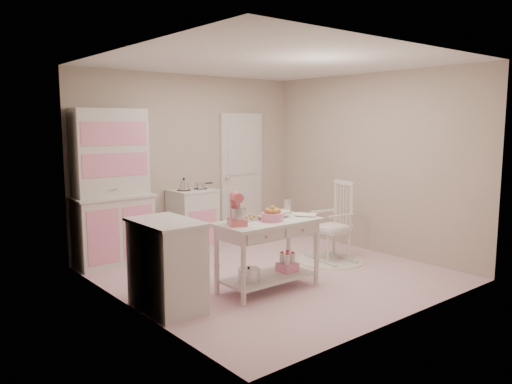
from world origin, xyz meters
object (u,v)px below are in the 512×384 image
Objects in this scene: stand_mixer at (237,209)px; base_cabinet at (167,265)px; bread_basket at (272,217)px; rocking_chair at (331,221)px; hutch at (112,187)px; stove at (193,220)px; work_table at (268,255)px.

base_cabinet is at bearing -167.57° from stand_mixer.
base_cabinet is 3.68× the size of bread_basket.
stand_mixer is at bearing -159.06° from rocking_chair.
hutch is at bearing 82.00° from base_cabinet.
rocking_chair is at bearing 34.96° from stand_mixer.
rocking_chair is at bearing 16.01° from bread_basket.
bread_basket is (-0.26, -2.08, 0.39)m from stove.
hutch is 2.00m from base_cabinet.
stand_mixer is (-0.42, 0.02, 0.57)m from work_table.
work_table is at bearing -66.11° from hutch.
stand_mixer is at bearing -12.21° from base_cabinet.
stove is 2.04m from rocking_chair.
base_cabinet is at bearing 171.10° from work_table.
hutch is 2.12m from stand_mixer.
stove is at bearing -2.39° from hutch.
stove is 2.19m from stand_mixer.
hutch is 8.32× the size of bread_basket.
stand_mixer is (0.50, -2.06, -0.07)m from hutch.
bread_basket is (0.94, -2.13, -0.19)m from hutch.
hutch is 2.34m from bread_basket.
work_table is (-0.28, -2.03, -0.06)m from stove.
rocking_chair is (2.38, -1.72, -0.49)m from hutch.
rocking_chair is at bearing 13.96° from work_table.
stand_mixer is at bearing -76.32° from hutch.
work_table is (0.92, -2.08, -0.64)m from hutch.
stove and base_cabinet have the same top height.
work_table is (-1.45, -0.36, -0.15)m from rocking_chair.
hutch is at bearing 113.89° from work_table.
stove is 0.77× the size of work_table.
stand_mixer is at bearing 170.96° from bread_basket.
bread_basket is at bearing -97.09° from stove.
rocking_chair is at bearing -35.88° from hutch.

